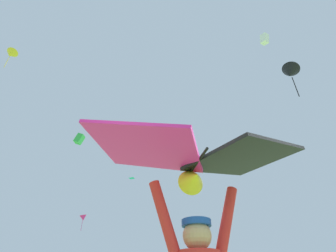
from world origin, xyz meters
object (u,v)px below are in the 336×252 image
at_px(distant_kite_yellow_mid_left, 11,54).
at_px(distant_kite_magenta_overhead_distant, 83,218).
at_px(held_stunt_kite, 196,159).
at_px(distant_kite_white_far_center, 265,39).
at_px(distant_kite_black_low_right, 290,73).
at_px(distant_kite_teal_high_right, 132,178).
at_px(distant_kite_green_mid_right, 79,139).

bearing_deg(distant_kite_yellow_mid_left, distant_kite_magenta_overhead_distant, 64.57).
xyz_separation_m(held_stunt_kite, distant_kite_magenta_overhead_distant, (-3.99, 23.80, 5.39)).
relative_size(distant_kite_white_far_center, distant_kite_black_low_right, 0.28).
bearing_deg(distant_kite_yellow_mid_left, held_stunt_kite, -51.96).
distance_m(distant_kite_magenta_overhead_distant, distant_kite_teal_high_right, 9.56).
height_order(distant_kite_green_mid_right, distant_kite_black_low_right, distant_kite_green_mid_right).
xyz_separation_m(distant_kite_white_far_center, distant_kite_black_low_right, (1.91, 0.72, -2.71)).
bearing_deg(held_stunt_kite, distant_kite_magenta_overhead_distant, 99.52).
height_order(distant_kite_green_mid_right, distant_kite_magenta_overhead_distant, distant_kite_green_mid_right).
bearing_deg(distant_kite_black_low_right, held_stunt_kite, -137.93).
distance_m(held_stunt_kite, distant_kite_yellow_mid_left, 20.59).
xyz_separation_m(held_stunt_kite, distant_kite_green_mid_right, (-7.19, 29.95, 17.39)).
bearing_deg(distant_kite_yellow_mid_left, distant_kite_black_low_right, -5.53).
distance_m(distant_kite_green_mid_right, distant_kite_magenta_overhead_distant, 13.87).
height_order(distant_kite_yellow_mid_left, distant_kite_black_low_right, distant_kite_black_low_right).
bearing_deg(distant_kite_green_mid_right, distant_kite_black_low_right, -47.04).
relative_size(distant_kite_magenta_overhead_distant, distant_kite_white_far_center, 1.66).
distance_m(distant_kite_green_mid_right, distant_kite_teal_high_right, 9.37).
height_order(distant_kite_teal_high_right, distant_kite_black_low_right, distant_kite_black_low_right).
height_order(distant_kite_magenta_overhead_distant, distant_kite_black_low_right, distant_kite_black_low_right).
bearing_deg(distant_kite_magenta_overhead_distant, distant_kite_teal_high_right, 50.88).
bearing_deg(distant_kite_green_mid_right, distant_kite_white_far_center, -51.14).
height_order(held_stunt_kite, distant_kite_teal_high_right, distant_kite_teal_high_right).
bearing_deg(distant_kite_white_far_center, distant_kite_yellow_mid_left, 171.78).
height_order(distant_kite_green_mid_right, distant_kite_yellow_mid_left, distant_kite_green_mid_right).
relative_size(distant_kite_green_mid_right, distant_kite_black_low_right, 0.48).
distance_m(held_stunt_kite, distant_kite_magenta_overhead_distant, 24.72).
bearing_deg(distant_kite_black_low_right, distant_kite_teal_high_right, 119.69).
height_order(distant_kite_white_far_center, distant_kite_black_low_right, distant_kite_white_far_center).
relative_size(distant_kite_white_far_center, distant_kite_yellow_mid_left, 0.52).
xyz_separation_m(distant_kite_magenta_overhead_distant, distant_kite_white_far_center, (13.33, -14.36, 10.89)).
xyz_separation_m(distant_kite_yellow_mid_left, distant_kite_black_low_right, (20.77, -2.01, -0.04)).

